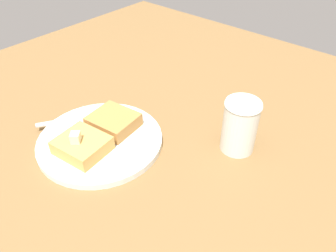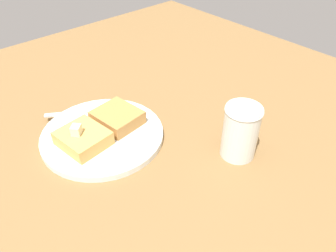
# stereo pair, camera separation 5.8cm
# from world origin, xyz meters

# --- Properties ---
(table_surface) EXTENTS (1.23, 1.23, 0.03)m
(table_surface) POSITION_xyz_m (0.00, 0.00, 0.01)
(table_surface) COLOR brown
(table_surface) RESTS_ON ground
(plate) EXTENTS (0.23, 0.23, 0.01)m
(plate) POSITION_xyz_m (-0.04, 0.09, 0.04)
(plate) COLOR silver
(plate) RESTS_ON table_surface
(toast_slice_left) EXTENTS (0.08, 0.09, 0.03)m
(toast_slice_left) POSITION_xyz_m (-0.08, 0.08, 0.06)
(toast_slice_left) COLOR tan
(toast_slice_left) RESTS_ON plate
(toast_slice_middle) EXTENTS (0.08, 0.09, 0.03)m
(toast_slice_middle) POSITION_xyz_m (0.00, 0.10, 0.06)
(toast_slice_middle) COLOR #B07A3D
(toast_slice_middle) RESTS_ON plate
(butter_pat_primary) EXTENTS (0.02, 0.02, 0.02)m
(butter_pat_primary) POSITION_xyz_m (-0.09, 0.09, 0.08)
(butter_pat_primary) COLOR beige
(butter_pat_primary) RESTS_ON toast_slice_left
(fork) EXTENTS (0.14, 0.10, 0.00)m
(fork) POSITION_xyz_m (-0.02, 0.16, 0.04)
(fork) COLOR silver
(fork) RESTS_ON plate
(syrup_jar) EXTENTS (0.06, 0.06, 0.10)m
(syrup_jar) POSITION_xyz_m (0.12, -0.11, 0.08)
(syrup_jar) COLOR #5D2B10
(syrup_jar) RESTS_ON table_surface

